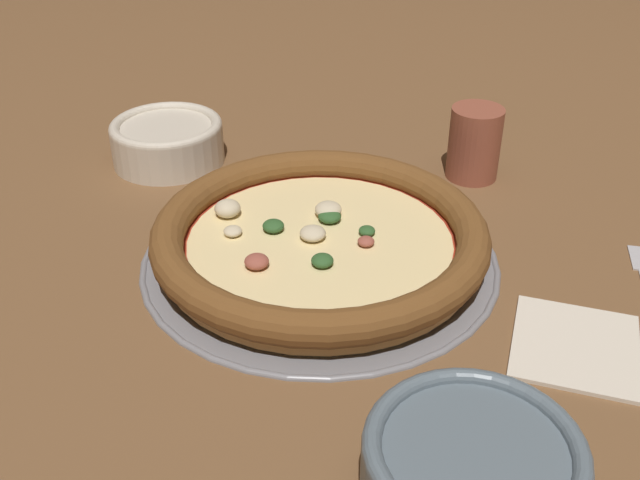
{
  "coord_description": "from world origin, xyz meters",
  "views": [
    {
      "loc": [
        0.64,
        -0.03,
        0.43
      ],
      "look_at": [
        0.0,
        0.0,
        0.02
      ],
      "focal_mm": 42.0,
      "sensor_mm": 36.0,
      "label": 1
    }
  ],
  "objects_px": {
    "drinking_cup": "(475,143)",
    "napkin": "(576,344)",
    "bowl_near": "(167,140)",
    "pizza": "(320,237)",
    "pizza_tray": "(320,257)",
    "bowl_far": "(472,471)"
  },
  "relations": [
    {
      "from": "pizza_tray",
      "to": "bowl_far",
      "type": "bearing_deg",
      "value": 15.77
    },
    {
      "from": "bowl_near",
      "to": "napkin",
      "type": "relative_size",
      "value": 0.96
    },
    {
      "from": "pizza_tray",
      "to": "pizza",
      "type": "xyz_separation_m",
      "value": [
        -0.0,
        -0.0,
        0.02
      ]
    },
    {
      "from": "bowl_far",
      "to": "pizza",
      "type": "bearing_deg",
      "value": -164.18
    },
    {
      "from": "pizza_tray",
      "to": "pizza",
      "type": "height_order",
      "value": "pizza"
    },
    {
      "from": "bowl_far",
      "to": "drinking_cup",
      "type": "xyz_separation_m",
      "value": [
        -0.48,
        0.11,
        0.01
      ]
    },
    {
      "from": "bowl_near",
      "to": "drinking_cup",
      "type": "xyz_separation_m",
      "value": [
        0.06,
        0.38,
        0.01
      ]
    },
    {
      "from": "pizza_tray",
      "to": "bowl_near",
      "type": "distance_m",
      "value": 0.3
    },
    {
      "from": "pizza_tray",
      "to": "drinking_cup",
      "type": "xyz_separation_m",
      "value": [
        -0.18,
        0.19,
        0.04
      ]
    },
    {
      "from": "bowl_near",
      "to": "napkin",
      "type": "bearing_deg",
      "value": 45.91
    },
    {
      "from": "pizza",
      "to": "napkin",
      "type": "height_order",
      "value": "pizza"
    },
    {
      "from": "pizza",
      "to": "pizza_tray",
      "type": "bearing_deg",
      "value": 63.23
    },
    {
      "from": "bowl_near",
      "to": "napkin",
      "type": "xyz_separation_m",
      "value": [
        0.39,
        0.4,
        -0.03
      ]
    },
    {
      "from": "bowl_far",
      "to": "napkin",
      "type": "height_order",
      "value": "bowl_far"
    },
    {
      "from": "pizza",
      "to": "bowl_near",
      "type": "relative_size",
      "value": 2.42
    },
    {
      "from": "pizza_tray",
      "to": "bowl_far",
      "type": "height_order",
      "value": "bowl_far"
    },
    {
      "from": "pizza",
      "to": "drinking_cup",
      "type": "relative_size",
      "value": 3.84
    },
    {
      "from": "pizza",
      "to": "napkin",
      "type": "distance_m",
      "value": 0.26
    },
    {
      "from": "pizza",
      "to": "napkin",
      "type": "bearing_deg",
      "value": 55.38
    },
    {
      "from": "drinking_cup",
      "to": "napkin",
      "type": "xyz_separation_m",
      "value": [
        0.33,
        0.02,
        -0.04
      ]
    },
    {
      "from": "pizza_tray",
      "to": "bowl_near",
      "type": "height_order",
      "value": "bowl_near"
    },
    {
      "from": "bowl_near",
      "to": "napkin",
      "type": "distance_m",
      "value": 0.55
    }
  ]
}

